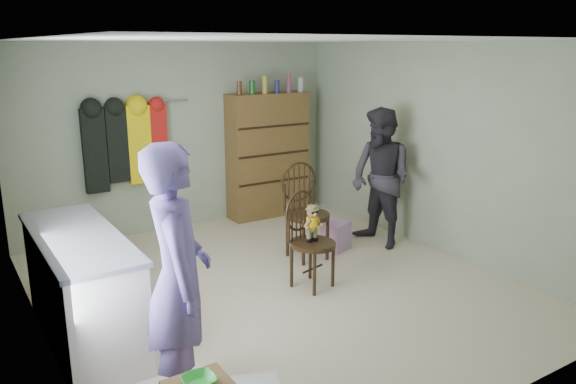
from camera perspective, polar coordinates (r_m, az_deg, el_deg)
ground_plane at (r=5.96m, az=-1.00°, el=-9.61°), size 5.00×5.00×0.00m
room_walls at (r=5.96m, az=-3.77°, el=6.20°), size 5.00×5.00×5.00m
counter at (r=5.11m, az=-20.19°, el=-9.06°), size 0.64×1.86×0.94m
bowl at (r=3.48m, az=-9.04°, el=-18.42°), size 0.19×0.19×0.05m
chair_front at (r=5.80m, az=2.16°, el=-4.19°), size 0.55×0.55×1.02m
chair_far at (r=6.59m, az=1.69°, el=-1.58°), size 0.51×0.51×1.13m
striped_bag at (r=6.97m, az=4.90°, el=-4.48°), size 0.39×0.35×0.34m
person_left at (r=3.88m, az=-11.09°, el=-8.64°), size 0.63×0.78×1.87m
person_right at (r=7.02m, az=9.43°, el=1.39°), size 0.70×0.87×1.73m
dresser at (r=8.20m, az=-2.05°, el=3.80°), size 1.20×0.39×2.06m
coat_rack at (r=7.39m, az=-16.43°, el=4.71°), size 1.42×0.12×1.09m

